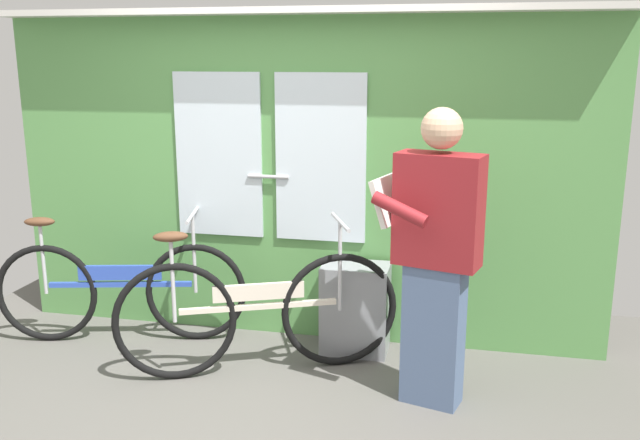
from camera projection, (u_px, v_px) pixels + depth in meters
ground_plane at (238, 439)px, 3.52m from camera, size 5.03×4.36×0.04m
train_door_wall at (299, 172)px, 4.55m from camera, size 4.03×0.28×2.19m
bicycle_near_door at (120, 289)px, 4.62m from camera, size 1.65×0.55×0.89m
bicycle_leaning_behind at (258, 312)px, 4.14m from camera, size 1.61×0.77×0.94m
passenger_reading_newspaper at (435, 253)px, 3.67m from camera, size 0.61×0.54×1.65m
trash_bin_by_wall at (355, 308)px, 4.46m from camera, size 0.43×0.28×0.59m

